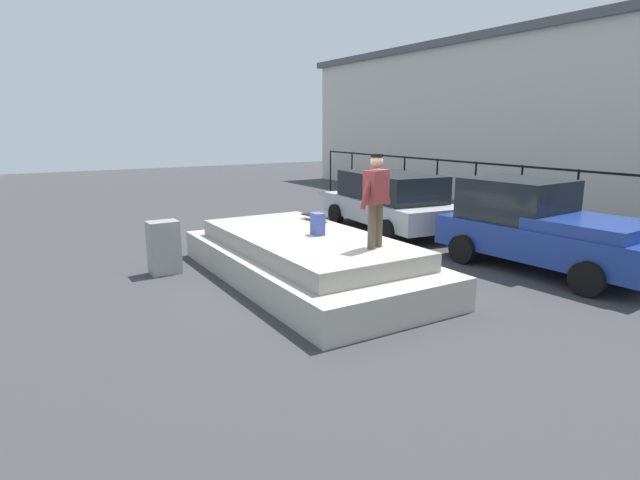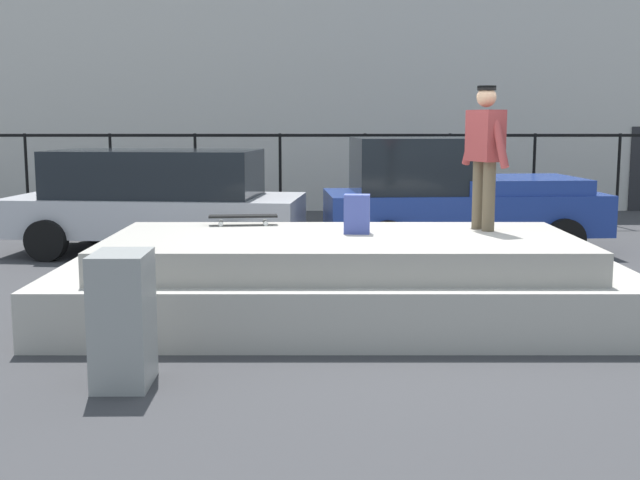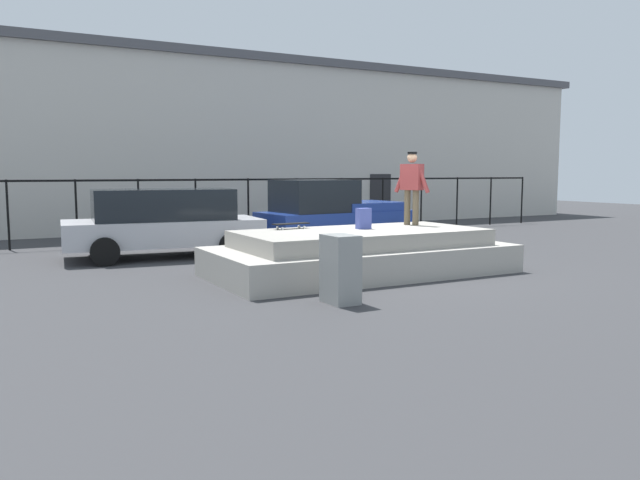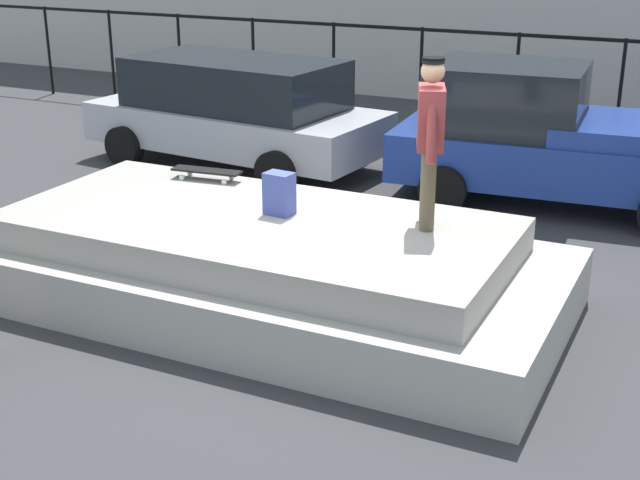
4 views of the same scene
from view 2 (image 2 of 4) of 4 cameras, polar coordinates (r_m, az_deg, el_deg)
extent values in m
plane|color=#38383A|center=(9.02, 5.80, -5.38)|extent=(60.00, 60.00, 0.00)
cube|color=#ADA89E|center=(8.89, 1.58, -3.64)|extent=(6.12, 2.93, 0.58)
cube|color=#A09B91|center=(8.81, 1.59, -0.76)|extent=(5.02, 2.40, 0.33)
cylinder|color=brown|center=(9.49, 11.06, 3.12)|extent=(0.14, 0.14, 0.78)
cylinder|color=brown|center=(9.31, 11.76, 3.00)|extent=(0.14, 0.14, 0.78)
cube|color=maroon|center=(9.36, 11.53, 7.18)|extent=(0.39, 0.53, 0.57)
cylinder|color=maroon|center=(9.61, 10.60, 6.94)|extent=(0.20, 0.34, 0.60)
cylinder|color=maroon|center=(9.12, 12.49, 6.82)|extent=(0.20, 0.34, 0.60)
sphere|color=tan|center=(9.37, 11.60, 9.79)|extent=(0.22, 0.22, 0.22)
cylinder|color=black|center=(9.37, 11.62, 10.40)|extent=(0.27, 0.27, 0.05)
cube|color=black|center=(9.71, -5.41, 1.68)|extent=(0.83, 0.28, 0.02)
cylinder|color=silver|center=(9.82, -6.95, 1.26)|extent=(0.06, 0.04, 0.06)
cylinder|color=silver|center=(9.63, -6.96, 1.12)|extent=(0.06, 0.04, 0.06)
cylinder|color=silver|center=(9.83, -3.87, 1.31)|extent=(0.06, 0.04, 0.06)
cylinder|color=silver|center=(9.63, -3.82, 1.16)|extent=(0.06, 0.04, 0.06)
cube|color=#3F4C99|center=(8.95, 2.61, 1.83)|extent=(0.30, 0.23, 0.43)
cube|color=#B7B7BC|center=(13.51, -11.34, 1.76)|extent=(4.84, 2.45, 0.60)
cube|color=black|center=(13.45, -11.42, 4.62)|extent=(3.42, 2.07, 0.74)
cylinder|color=black|center=(14.97, -15.46, 1.09)|extent=(0.66, 0.28, 0.64)
cylinder|color=black|center=(13.13, -18.64, -0.03)|extent=(0.66, 0.28, 0.64)
cylinder|color=black|center=(14.18, -4.51, 0.98)|extent=(0.66, 0.28, 0.64)
cylinder|color=black|center=(12.22, -6.21, -0.24)|extent=(0.66, 0.28, 0.64)
cube|color=navy|center=(13.59, 9.94, 1.96)|extent=(4.58, 2.19, 0.66)
cube|color=black|center=(13.36, 6.77, 5.24)|extent=(2.13, 1.86, 0.89)
cube|color=navy|center=(13.80, 13.58, 3.82)|extent=(2.13, 1.91, 0.24)
cylinder|color=black|center=(14.29, 3.60, 1.05)|extent=(0.65, 0.27, 0.64)
cylinder|color=black|center=(12.43, 4.80, -0.07)|extent=(0.65, 0.27, 0.64)
cylinder|color=black|center=(14.92, 14.15, 1.12)|extent=(0.65, 0.27, 0.64)
cylinder|color=black|center=(13.15, 16.76, 0.07)|extent=(0.65, 0.27, 0.64)
cube|color=gray|center=(6.79, -13.66, -5.42)|extent=(0.45, 0.61, 1.09)
cylinder|color=black|center=(17.56, -19.85, 3.97)|extent=(0.06, 0.06, 1.88)
cylinder|color=black|center=(17.06, -14.41, 4.09)|extent=(0.06, 0.06, 1.88)
cylinder|color=black|center=(16.71, -8.69, 4.17)|extent=(0.06, 0.06, 1.88)
cylinder|color=black|center=(16.54, -2.80, 4.21)|extent=(0.06, 0.06, 1.88)
cylinder|color=black|center=(16.55, 3.16, 4.21)|extent=(0.06, 0.06, 1.88)
cylinder|color=black|center=(16.73, 9.05, 4.17)|extent=(0.06, 0.06, 1.88)
cylinder|color=black|center=(17.08, 14.75, 4.08)|extent=(0.06, 0.06, 1.88)
cylinder|color=black|center=(17.59, 20.17, 3.96)|extent=(0.06, 0.06, 1.88)
cube|color=black|center=(16.51, 3.19, 7.34)|extent=(24.00, 0.04, 0.06)
cube|color=beige|center=(22.54, 2.36, 10.68)|extent=(34.81, 6.31, 6.10)
camera|label=1|loc=(9.61, 67.02, 8.39)|focal=28.60mm
camera|label=3|loc=(6.87, -107.14, -2.98)|focal=35.08mm
camera|label=4|loc=(4.93, 74.35, 21.33)|focal=49.56mm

